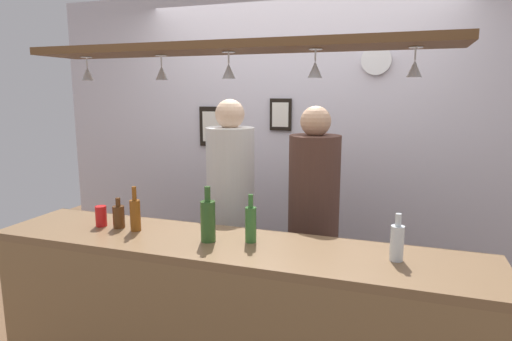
# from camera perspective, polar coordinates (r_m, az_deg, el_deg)

# --- Properties ---
(back_wall) EXTENTS (4.40, 0.06, 2.60)m
(back_wall) POSITION_cam_1_polar(r_m,az_deg,el_deg) (3.63, 5.12, 2.47)
(back_wall) COLOR silver
(back_wall) RESTS_ON ground_plane
(bar_counter) EXTENTS (2.70, 0.55, 1.00)m
(bar_counter) POSITION_cam_1_polar(r_m,az_deg,el_deg) (2.35, -5.01, -18.03)
(bar_counter) COLOR brown
(bar_counter) RESTS_ON ground_plane
(overhead_glass_rack) EXTENTS (2.20, 0.36, 0.04)m
(overhead_glass_rack) POSITION_cam_1_polar(r_m,az_deg,el_deg) (2.27, -3.40, 15.76)
(overhead_glass_rack) COLOR brown
(hanging_wineglass_far_left) EXTENTS (0.07, 0.07, 0.13)m
(hanging_wineglass_far_left) POSITION_cam_1_polar(r_m,az_deg,el_deg) (2.74, -21.18, 11.81)
(hanging_wineglass_far_left) COLOR silver
(hanging_wineglass_far_left) RESTS_ON overhead_glass_rack
(hanging_wineglass_left) EXTENTS (0.07, 0.07, 0.13)m
(hanging_wineglass_left) POSITION_cam_1_polar(r_m,az_deg,el_deg) (2.51, -12.24, 12.46)
(hanging_wineglass_left) COLOR silver
(hanging_wineglass_left) RESTS_ON overhead_glass_rack
(hanging_wineglass_center_left) EXTENTS (0.07, 0.07, 0.13)m
(hanging_wineglass_center_left) POSITION_cam_1_polar(r_m,az_deg,el_deg) (2.24, -3.63, 12.96)
(hanging_wineglass_center_left) COLOR silver
(hanging_wineglass_center_left) RESTS_ON overhead_glass_rack
(hanging_wineglass_center) EXTENTS (0.07, 0.07, 0.13)m
(hanging_wineglass_center) POSITION_cam_1_polar(r_m,az_deg,el_deg) (2.11, 7.74, 13.07)
(hanging_wineglass_center) COLOR silver
(hanging_wineglass_center) RESTS_ON overhead_glass_rack
(hanging_wineglass_center_right) EXTENTS (0.07, 0.07, 0.13)m
(hanging_wineglass_center_right) POSITION_cam_1_polar(r_m,az_deg,el_deg) (2.13, 20.03, 12.53)
(hanging_wineglass_center_right) COLOR silver
(hanging_wineglass_center_right) RESTS_ON overhead_glass_rack
(person_middle_white_patterned_shirt) EXTENTS (0.34, 0.34, 1.74)m
(person_middle_white_patterned_shirt) POSITION_cam_1_polar(r_m,az_deg,el_deg) (3.11, -3.32, -3.44)
(person_middle_white_patterned_shirt) COLOR #2D334C
(person_middle_white_patterned_shirt) RESTS_ON ground_plane
(person_right_brown_shirt) EXTENTS (0.34, 0.34, 1.70)m
(person_right_brown_shirt) POSITION_cam_1_polar(r_m,az_deg,el_deg) (2.95, 7.55, -4.79)
(person_right_brown_shirt) COLOR #2D334C
(person_right_brown_shirt) RESTS_ON ground_plane
(bottle_soda_clear) EXTENTS (0.06, 0.06, 0.23)m
(bottle_soda_clear) POSITION_cam_1_polar(r_m,az_deg,el_deg) (2.19, 17.96, -8.86)
(bottle_soda_clear) COLOR silver
(bottle_soda_clear) RESTS_ON bar_counter
(bottle_beer_brown_stubby) EXTENTS (0.07, 0.07, 0.18)m
(bottle_beer_brown_stubby) POSITION_cam_1_polar(r_m,az_deg,el_deg) (2.70, -17.52, -5.70)
(bottle_beer_brown_stubby) COLOR #512D14
(bottle_beer_brown_stubby) RESTS_ON bar_counter
(bottle_champagne_green) EXTENTS (0.08, 0.08, 0.30)m
(bottle_champagne_green) POSITION_cam_1_polar(r_m,az_deg,el_deg) (2.35, -6.30, -6.44)
(bottle_champagne_green) COLOR #2D5623
(bottle_champagne_green) RESTS_ON bar_counter
(bottle_beer_green_import) EXTENTS (0.06, 0.06, 0.26)m
(bottle_beer_green_import) POSITION_cam_1_polar(r_m,az_deg,el_deg) (2.33, -0.70, -6.91)
(bottle_beer_green_import) COLOR #336B2D
(bottle_beer_green_import) RESTS_ON bar_counter
(bottle_beer_amber_tall) EXTENTS (0.06, 0.06, 0.26)m
(bottle_beer_amber_tall) POSITION_cam_1_polar(r_m,az_deg,el_deg) (2.61, -15.52, -5.48)
(bottle_beer_amber_tall) COLOR brown
(bottle_beer_amber_tall) RESTS_ON bar_counter
(drink_can) EXTENTS (0.07, 0.07, 0.12)m
(drink_can) POSITION_cam_1_polar(r_m,az_deg,el_deg) (2.77, -19.61, -5.64)
(drink_can) COLOR red
(drink_can) RESTS_ON bar_counter
(picture_frame_crest) EXTENTS (0.18, 0.02, 0.26)m
(picture_frame_crest) POSITION_cam_1_polar(r_m,az_deg,el_deg) (3.59, 3.24, 7.31)
(picture_frame_crest) COLOR black
(picture_frame_crest) RESTS_ON back_wall
(picture_frame_caricature) EXTENTS (0.26, 0.02, 0.34)m
(picture_frame_caricature) POSITION_cam_1_polar(r_m,az_deg,el_deg) (3.80, -5.56, 5.75)
(picture_frame_caricature) COLOR black
(picture_frame_caricature) RESTS_ON back_wall
(wall_clock) EXTENTS (0.22, 0.03, 0.22)m
(wall_clock) POSITION_cam_1_polar(r_m,az_deg,el_deg) (3.46, 15.46, 13.76)
(wall_clock) COLOR white
(wall_clock) RESTS_ON back_wall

